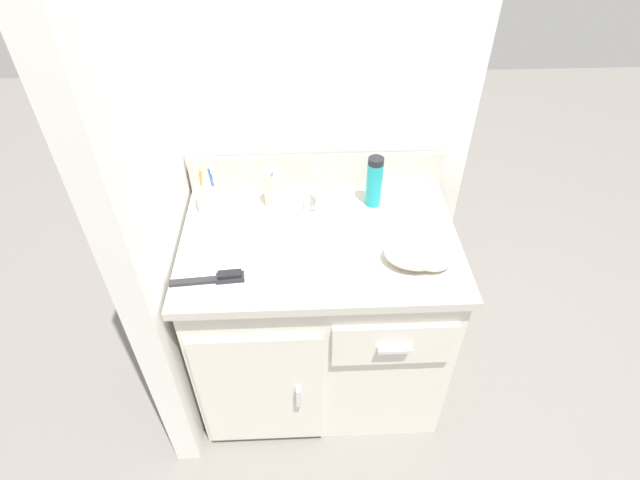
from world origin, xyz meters
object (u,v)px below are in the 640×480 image
object	(u,v)px
shaving_cream_can	(374,182)
soap_dispenser	(274,188)
toothbrush_cup	(209,198)
hairbrush	(218,278)
hand_towel	(420,253)

from	to	relation	value
shaving_cream_can	soap_dispenser	bearing A→B (deg)	178.74
toothbrush_cup	hairbrush	bearing A→B (deg)	-79.98
soap_dispenser	shaving_cream_can	bearing A→B (deg)	-1.26
hand_towel	shaving_cream_can	bearing A→B (deg)	109.85
soap_dispenser	hairbrush	world-z (taller)	soap_dispenser
toothbrush_cup	hand_towel	size ratio (longest dim) A/B	0.90
soap_dispenser	hairbrush	distance (m)	0.38
toothbrush_cup	soap_dispenser	world-z (taller)	toothbrush_cup
shaving_cream_can	hairbrush	size ratio (longest dim) A/B	0.84
toothbrush_cup	hairbrush	world-z (taller)	toothbrush_cup
shaving_cream_can	toothbrush_cup	bearing A→B (deg)	-178.24
hairbrush	hand_towel	world-z (taller)	hand_towel
toothbrush_cup	hand_towel	bearing A→B (deg)	-22.81
toothbrush_cup	soap_dispenser	bearing A→B (deg)	6.40
shaving_cream_can	hairbrush	bearing A→B (deg)	-144.69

